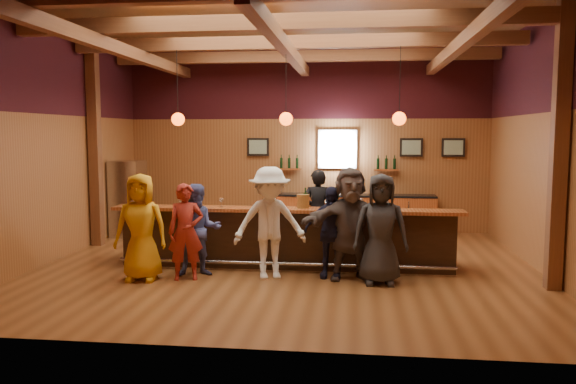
% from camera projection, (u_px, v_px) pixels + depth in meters
% --- Properties ---
extents(room, '(9.04, 9.00, 4.52)m').
position_uv_depth(room, '(286.00, 90.00, 10.06)').
color(room, brown).
rests_on(room, ground).
extents(bar_counter, '(6.30, 1.07, 1.11)m').
position_uv_depth(bar_counter, '(288.00, 237.00, 10.43)').
color(bar_counter, black).
rests_on(bar_counter, ground).
extents(back_bar_cabinet, '(4.00, 0.52, 0.95)m').
position_uv_depth(back_bar_cabinet, '(353.00, 213.00, 13.82)').
color(back_bar_cabinet, '#933F1A').
rests_on(back_bar_cabinet, ground).
extents(window, '(0.95, 0.09, 0.95)m').
position_uv_depth(window, '(337.00, 149.00, 13.93)').
color(window, silver).
rests_on(window, room).
extents(framed_pictures, '(5.35, 0.05, 0.45)m').
position_uv_depth(framed_pictures, '(373.00, 147.00, 13.81)').
color(framed_pictures, black).
rests_on(framed_pictures, room).
extents(wine_shelves, '(3.00, 0.18, 0.30)m').
position_uv_depth(wine_shelves, '(337.00, 167.00, 13.90)').
color(wine_shelves, '#933F1A').
rests_on(wine_shelves, room).
extents(pendant_lights, '(4.24, 0.24, 1.37)m').
position_uv_depth(pendant_lights, '(286.00, 119.00, 10.05)').
color(pendant_lights, black).
rests_on(pendant_lights, room).
extents(stainless_fridge, '(0.70, 0.70, 1.80)m').
position_uv_depth(stainless_fridge, '(128.00, 199.00, 13.30)').
color(stainless_fridge, silver).
rests_on(stainless_fridge, ground).
extents(customer_orange, '(0.91, 0.63, 1.79)m').
position_uv_depth(customer_orange, '(141.00, 227.00, 9.30)').
color(customer_orange, orange).
rests_on(customer_orange, ground).
extents(customer_redvest, '(0.67, 0.53, 1.62)m').
position_uv_depth(customer_redvest, '(186.00, 232.00, 9.35)').
color(customer_redvest, maroon).
rests_on(customer_redvest, ground).
extents(customer_denim, '(0.92, 0.81, 1.59)m').
position_uv_depth(customer_denim, '(199.00, 230.00, 9.61)').
color(customer_denim, '#47518F').
rests_on(customer_denim, ground).
extents(customer_white, '(1.37, 1.02, 1.89)m').
position_uv_depth(customer_white, '(270.00, 223.00, 9.43)').
color(customer_white, white).
rests_on(customer_white, ground).
extents(customer_navy, '(0.96, 0.50, 1.56)m').
position_uv_depth(customer_navy, '(331.00, 232.00, 9.48)').
color(customer_navy, '#1A1B34').
rests_on(customer_navy, ground).
extents(customer_brown, '(1.83, 1.01, 1.89)m').
position_uv_depth(customer_brown, '(350.00, 224.00, 9.35)').
color(customer_brown, '#524541').
rests_on(customer_brown, ground).
extents(customer_dark, '(0.89, 0.59, 1.80)m').
position_uv_depth(customer_dark, '(381.00, 229.00, 9.07)').
color(customer_dark, '#2B2B2E').
rests_on(customer_dark, ground).
extents(bartender, '(0.63, 0.42, 1.73)m').
position_uv_depth(bartender, '(318.00, 212.00, 11.28)').
color(bartender, black).
rests_on(bartender, ground).
extents(ice_bucket, '(0.23, 0.23, 0.25)m').
position_uv_depth(ice_bucket, '(303.00, 201.00, 10.06)').
color(ice_bucket, brown).
rests_on(ice_bucket, bar_counter).
extents(bottle_a, '(0.08, 0.08, 0.36)m').
position_uv_depth(bottle_a, '(305.00, 200.00, 10.15)').
color(bottle_a, black).
rests_on(bottle_a, bar_counter).
extents(bottle_b, '(0.08, 0.08, 0.39)m').
position_uv_depth(bottle_b, '(336.00, 200.00, 9.98)').
color(bottle_b, black).
rests_on(bottle_b, bar_counter).
extents(glass_a, '(0.07, 0.07, 0.16)m').
position_uv_depth(glass_a, '(141.00, 200.00, 10.30)').
color(glass_a, silver).
rests_on(glass_a, bar_counter).
extents(glass_b, '(0.08, 0.08, 0.17)m').
position_uv_depth(glass_b, '(180.00, 200.00, 10.23)').
color(glass_b, silver).
rests_on(glass_b, bar_counter).
extents(glass_c, '(0.07, 0.07, 0.16)m').
position_uv_depth(glass_c, '(192.00, 200.00, 10.32)').
color(glass_c, silver).
rests_on(glass_c, bar_counter).
extents(glass_d, '(0.07, 0.07, 0.17)m').
position_uv_depth(glass_d, '(221.00, 200.00, 10.20)').
color(glass_d, silver).
rests_on(glass_d, bar_counter).
extents(glass_e, '(0.08, 0.08, 0.19)m').
position_uv_depth(glass_e, '(274.00, 201.00, 10.01)').
color(glass_e, silver).
rests_on(glass_e, bar_counter).
extents(glass_f, '(0.07, 0.07, 0.16)m').
position_uv_depth(glass_f, '(326.00, 202.00, 9.99)').
color(glass_f, silver).
rests_on(glass_f, bar_counter).
extents(glass_g, '(0.09, 0.09, 0.20)m').
position_uv_depth(glass_g, '(361.00, 201.00, 9.90)').
color(glass_g, silver).
rests_on(glass_g, bar_counter).
extents(glass_h, '(0.08, 0.08, 0.17)m').
position_uv_depth(glass_h, '(387.00, 203.00, 9.82)').
color(glass_h, silver).
rests_on(glass_h, bar_counter).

